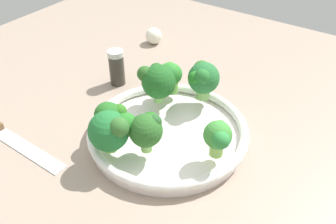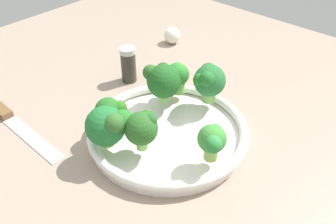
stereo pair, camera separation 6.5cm
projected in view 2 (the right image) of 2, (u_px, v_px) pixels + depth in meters
ground_plane at (143, 145)px, 69.03cm from camera, size 130.00×130.00×2.50cm
bowl at (168, 132)px, 67.69cm from camera, size 28.96×28.96×3.07cm
broccoli_floret_0 at (110, 112)px, 64.53cm from camera, size 5.00×5.46×5.75cm
broccoli_floret_1 at (178, 75)px, 73.38cm from camera, size 4.68×4.33×6.21cm
broccoli_floret_2 at (213, 140)px, 57.63cm from camera, size 5.14×5.30×6.37cm
broccoli_floret_3 at (209, 80)px, 70.28cm from camera, size 6.10×6.55×7.55cm
broccoli_floret_4 at (163, 80)px, 70.46cm from camera, size 7.13×6.54×7.66cm
broccoli_floret_5 at (109, 125)px, 60.41cm from camera, size 7.28×7.42×7.25cm
broccoli_floret_6 at (142, 128)px, 59.83cm from camera, size 5.49×6.24×6.85cm
knife at (9, 117)px, 72.78cm from camera, size 26.64×2.93×1.50cm
garlic_bulb at (172, 35)px, 98.19cm from camera, size 4.25×4.25×4.25cm
pepper_shaker at (128, 64)px, 82.18cm from camera, size 3.47×3.47×8.03cm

